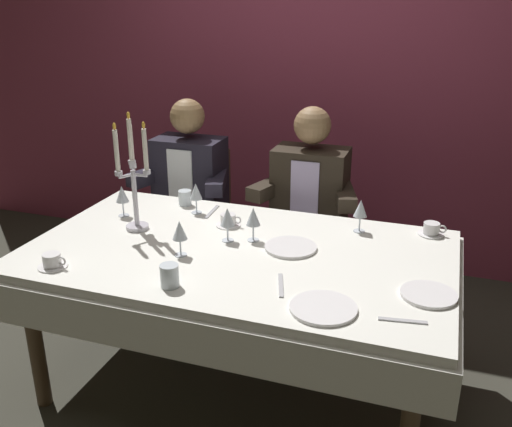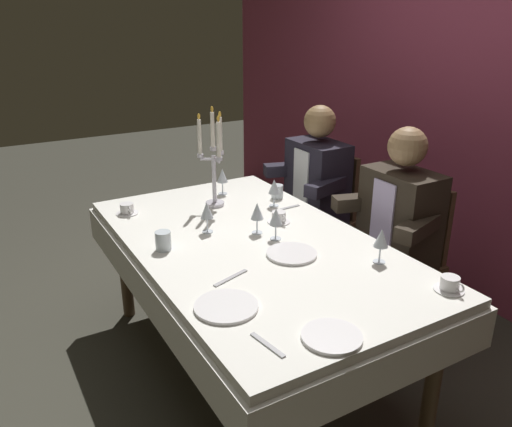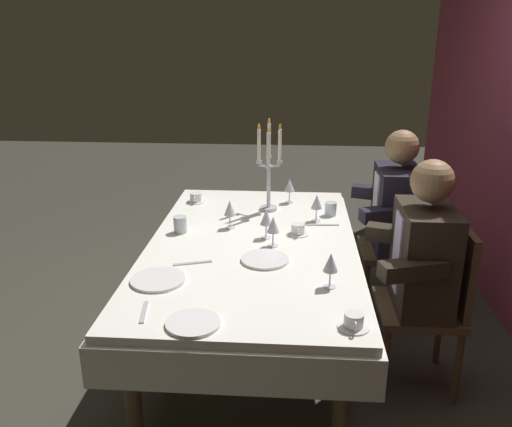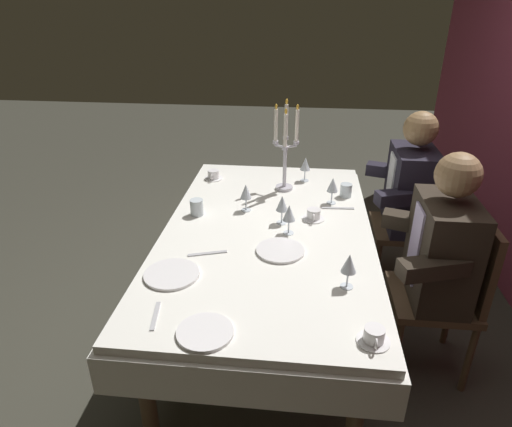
{
  "view_description": "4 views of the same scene",
  "coord_description": "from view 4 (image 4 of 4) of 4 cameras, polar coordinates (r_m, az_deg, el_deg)",
  "views": [
    {
      "loc": [
        0.83,
        -2.16,
        1.81
      ],
      "look_at": [
        0.09,
        -0.02,
        0.93
      ],
      "focal_mm": 39.54,
      "sensor_mm": 36.0,
      "label": 1
    },
    {
      "loc": [
        2.0,
        -1.14,
        1.8
      ],
      "look_at": [
        0.1,
        -0.04,
        0.93
      ],
      "focal_mm": 35.96,
      "sensor_mm": 36.0,
      "label": 2
    },
    {
      "loc": [
        2.61,
        0.21,
        1.83
      ],
      "look_at": [
        0.17,
        0.04,
        0.97
      ],
      "focal_mm": 37.16,
      "sensor_mm": 36.0,
      "label": 3
    },
    {
      "loc": [
        2.11,
        0.17,
        1.89
      ],
      "look_at": [
        0.15,
        -0.04,
        0.91
      ],
      "focal_mm": 31.46,
      "sensor_mm": 36.0,
      "label": 4
    }
  ],
  "objects": [
    {
      "name": "ground_plane",
      "position": [
        2.83,
        1.24,
        -15.27
      ],
      "size": [
        12.0,
        12.0,
        0.0
      ],
      "primitive_type": "plane",
      "color": "#39372E"
    },
    {
      "name": "coffee_cup_0",
      "position": [
        3.06,
        -5.43,
        4.88
      ],
      "size": [
        0.13,
        0.12,
        0.06
      ],
      "color": "white",
      "rests_on": "dining_table"
    },
    {
      "name": "fork_2",
      "position": [
        1.85,
        -12.68,
        -12.57
      ],
      "size": [
        0.17,
        0.04,
        0.01
      ],
      "primitive_type": "cube",
      "rotation": [
        0.0,
        0.0,
        0.15
      ],
      "color": "#B7B7BC",
      "rests_on": "dining_table"
    },
    {
      "name": "coffee_cup_1",
      "position": [
        1.73,
        14.77,
        -14.85
      ],
      "size": [
        0.13,
        0.12,
        0.06
      ],
      "color": "white",
      "rests_on": "dining_table"
    },
    {
      "name": "wine_glass_4",
      "position": [
        2.42,
        3.34,
        1.19
      ],
      "size": [
        0.07,
        0.07,
        0.16
      ],
      "color": "silver",
      "rests_on": "dining_table"
    },
    {
      "name": "knife_0",
      "position": [
        2.67,
        10.37,
        0.67
      ],
      "size": [
        0.03,
        0.19,
        0.01
      ],
      "primitive_type": "cube",
      "rotation": [
        0.0,
        0.0,
        1.63
      ],
      "color": "#B7B7BC",
      "rests_on": "dining_table"
    },
    {
      "name": "dinner_plate_1",
      "position": [
        1.74,
        -6.5,
        -14.76
      ],
      "size": [
        0.22,
        0.22,
        0.01
      ],
      "primitive_type": "cylinder",
      "color": "white",
      "rests_on": "dining_table"
    },
    {
      "name": "water_tumbler_1",
      "position": [
        2.83,
        11.36,
        2.91
      ],
      "size": [
        0.07,
        0.07,
        0.08
      ],
      "primitive_type": "cylinder",
      "color": "silver",
      "rests_on": "dining_table"
    },
    {
      "name": "wine_glass_2",
      "position": [
        2.56,
        -1.3,
        2.72
      ],
      "size": [
        0.07,
        0.07,
        0.16
      ],
      "color": "silver",
      "rests_on": "dining_table"
    },
    {
      "name": "wine_glass_0",
      "position": [
        1.94,
        11.74,
        -6.31
      ],
      "size": [
        0.07,
        0.07,
        0.16
      ],
      "color": "silver",
      "rests_on": "dining_table"
    },
    {
      "name": "wine_glass_1",
      "position": [
        2.69,
        9.72,
        3.56
      ],
      "size": [
        0.07,
        0.07,
        0.16
      ],
      "color": "silver",
      "rests_on": "dining_table"
    },
    {
      "name": "dining_table",
      "position": [
        2.46,
        1.38,
        -4.43
      ],
      "size": [
        1.94,
        1.14,
        0.74
      ],
      "color": "white",
      "rests_on": "ground_plane"
    },
    {
      "name": "coffee_cup_2",
      "position": [
        2.52,
        7.32,
        -0.18
      ],
      "size": [
        0.13,
        0.12,
        0.06
      ],
      "color": "white",
      "rests_on": "dining_table"
    },
    {
      "name": "seated_diner_1",
      "position": [
        2.41,
        22.71,
        -4.33
      ],
      "size": [
        0.63,
        0.48,
        1.24
      ],
      "color": "brown",
      "rests_on": "ground_plane"
    },
    {
      "name": "knife_1",
      "position": [
        2.2,
        -6.17,
        -5.06
      ],
      "size": [
        0.08,
        0.19,
        0.01
      ],
      "primitive_type": "cube",
      "rotation": [
        0.0,
        0.0,
        1.88
      ],
      "color": "#B7B7BC",
      "rests_on": "dining_table"
    },
    {
      "name": "candelabra",
      "position": [
        2.81,
        3.74,
        7.97
      ],
      "size": [
        0.15,
        0.17,
        0.58
      ],
      "color": "silver",
      "rests_on": "dining_table"
    },
    {
      "name": "water_tumbler_0",
      "position": [
        2.56,
        -7.54,
        0.78
      ],
      "size": [
        0.07,
        0.07,
        0.09
      ],
      "primitive_type": "cylinder",
      "color": "silver",
      "rests_on": "dining_table"
    },
    {
      "name": "wine_glass_3",
      "position": [
        2.32,
        4.23,
        -0.03
      ],
      "size": [
        0.07,
        0.07,
        0.16
      ],
      "color": "silver",
      "rests_on": "dining_table"
    },
    {
      "name": "wine_glass_5",
      "position": [
        3.0,
        6.29,
        6.2
      ],
      "size": [
        0.07,
        0.07,
        0.16
      ],
      "color": "silver",
      "rests_on": "dining_table"
    },
    {
      "name": "dinner_plate_0",
      "position": [
        2.2,
        3.11,
        -4.71
      ],
      "size": [
        0.24,
        0.24,
        0.01
      ],
      "primitive_type": "cylinder",
      "color": "white",
      "rests_on": "dining_table"
    },
    {
      "name": "seated_diner_0",
      "position": [
        3.08,
        19.18,
        2.97
      ],
      "size": [
        0.63,
        0.48,
        1.24
      ],
      "color": "brown",
      "rests_on": "ground_plane"
    },
    {
      "name": "dinner_plate_2",
      "position": [
        2.06,
        -10.67,
        -7.59
      ],
      "size": [
        0.25,
        0.25,
        0.01
      ],
      "primitive_type": "cylinder",
      "color": "white",
      "rests_on": "dining_table"
    }
  ]
}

